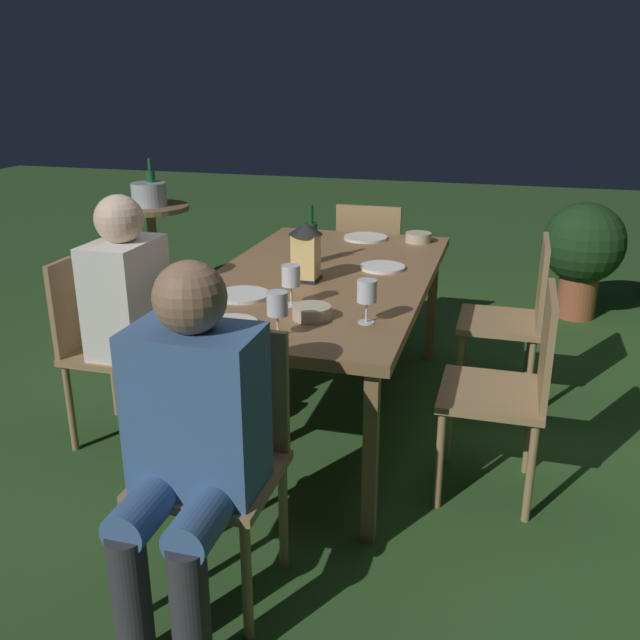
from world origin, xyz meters
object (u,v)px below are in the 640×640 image
at_px(person_in_cream, 141,311).
at_px(green_bottle_on_table, 311,241).
at_px(bowl_olives, 418,237).
at_px(chair_side_right_b, 511,384).
at_px(plate_b, 366,238).
at_px(wine_glass_c, 367,293).
at_px(ice_bucket, 149,193).
at_px(lantern_centerpiece, 306,249).
at_px(wine_glass_b, 277,306).
at_px(plate_c, 242,295).
at_px(chair_head_near, 371,263).
at_px(chair_head_far, 219,451).
at_px(person_in_blue, 189,438).
at_px(plate_d, 382,267).
at_px(bowl_bread, 312,312).
at_px(chair_side_left_b, 105,339).
at_px(wine_glass_a, 291,278).
at_px(side_table, 152,235).
at_px(chair_side_right_a, 514,314).
at_px(plate_a, 230,324).
at_px(dining_table, 320,286).
at_px(potted_plant_by_hedge, 583,249).

height_order(person_in_cream, green_bottle_on_table, person_in_cream).
xyz_separation_m(person_in_cream, bowl_olives, (-1.23, 1.05, 0.13)).
xyz_separation_m(chair_side_right_b, plate_b, (-1.22, -0.85, 0.26)).
relative_size(chair_side_right_b, wine_glass_c, 5.15).
bearing_deg(ice_bucket, lantern_centerpiece, 45.03).
height_order(wine_glass_b, plate_c, wine_glass_b).
distance_m(chair_head_near, bowl_olives, 0.60).
bearing_deg(wine_glass_c, chair_head_far, -28.46).
relative_size(person_in_blue, plate_d, 5.26).
bearing_deg(bowl_olives, person_in_cream, -40.34).
relative_size(chair_head_near, bowl_bread, 5.77).
height_order(chair_side_left_b, chair_head_near, same).
xyz_separation_m(green_bottle_on_table, wine_glass_a, (0.66, 0.11, 0.01)).
distance_m(plate_b, bowl_olives, 0.30).
relative_size(plate_b, plate_c, 1.06).
xyz_separation_m(plate_b, ice_bucket, (-0.87, -1.84, 0.04)).
relative_size(lantern_centerpiece, side_table, 0.39).
xyz_separation_m(person_in_blue, bowl_bread, (-0.82, 0.13, 0.13)).
bearing_deg(chair_head_near, green_bottle_on_table, -6.03).
xyz_separation_m(chair_side_right_a, side_table, (-1.22, -2.69, -0.03)).
height_order(plate_a, side_table, plate_a).
relative_size(chair_head_far, plate_a, 4.19).
distance_m(plate_c, bowl_bread, 0.40).
height_order(lantern_centerpiece, plate_a, lantern_centerpiece).
relative_size(dining_table, lantern_centerpiece, 7.23).
distance_m(person_in_blue, plate_c, 1.04).
relative_size(chair_head_far, side_table, 1.27).
relative_size(plate_b, ice_bucket, 0.72).
xyz_separation_m(person_in_cream, wine_glass_a, (0.02, 0.71, 0.22)).
bearing_deg(person_in_cream, ice_bucket, -152.39).
bearing_deg(lantern_centerpiece, ice_bucket, -134.97).
relative_size(chair_side_right_b, bowl_olives, 6.00).
xyz_separation_m(person_in_cream, ice_bucket, (-2.09, -1.09, 0.14)).
height_order(plate_a, plate_c, same).
relative_size(lantern_centerpiece, wine_glass_a, 1.57).
bearing_deg(potted_plant_by_hedge, plate_b, -48.05).
bearing_deg(wine_glass_a, chair_side_right_a, 134.76).
xyz_separation_m(wine_glass_b, plate_d, (-1.00, 0.19, -0.11)).
height_order(chair_side_right_b, plate_c, chair_side_right_b).
height_order(chair_head_near, plate_b, chair_head_near).
distance_m(wine_glass_a, bowl_olives, 1.30).
bearing_deg(plate_b, plate_a, -6.97).
relative_size(chair_side_right_a, lantern_centerpiece, 3.28).
bearing_deg(dining_table, wine_glass_a, 0.64).
height_order(wine_glass_b, potted_plant_by_hedge, wine_glass_b).
distance_m(dining_table, chair_side_right_b, 1.01).
relative_size(plate_c, side_table, 0.34).
xyz_separation_m(dining_table, side_table, (-1.66, -1.79, -0.23)).
height_order(wine_glass_a, potted_plant_by_hedge, wine_glass_a).
distance_m(wine_glass_c, ice_bucket, 3.09).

